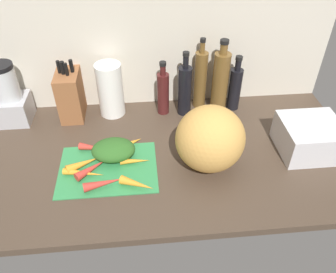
# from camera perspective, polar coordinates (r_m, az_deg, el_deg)

# --- Properties ---
(ground_plane) EXTENTS (1.70, 0.80, 0.03)m
(ground_plane) POSITION_cam_1_polar(r_m,az_deg,el_deg) (1.38, -3.51, -3.22)
(ground_plane) COLOR #47382B
(wall_back) EXTENTS (1.70, 0.03, 0.60)m
(wall_back) POSITION_cam_1_polar(r_m,az_deg,el_deg) (1.53, -4.69, 15.54)
(wall_back) COLOR beige
(wall_back) RESTS_ON ground_plane
(cutting_board) EXTENTS (0.37, 0.28, 0.01)m
(cutting_board) POSITION_cam_1_polar(r_m,az_deg,el_deg) (1.31, -10.05, -5.31)
(cutting_board) COLOR #338C4C
(cutting_board) RESTS_ON ground_plane
(carrot_0) EXTENTS (0.12, 0.11, 0.03)m
(carrot_0) POSITION_cam_1_polar(r_m,az_deg,el_deg) (1.30, -12.77, -5.29)
(carrot_0) COLOR red
(carrot_0) RESTS_ON cutting_board
(carrot_1) EXTENTS (0.10, 0.08, 0.03)m
(carrot_1) POSITION_cam_1_polar(r_m,az_deg,el_deg) (1.38, -6.33, -1.14)
(carrot_1) COLOR orange
(carrot_1) RESTS_ON cutting_board
(carrot_2) EXTENTS (0.15, 0.07, 0.03)m
(carrot_2) POSITION_cam_1_polar(r_m,az_deg,el_deg) (1.23, -10.74, -7.71)
(carrot_2) COLOR red
(carrot_2) RESTS_ON cutting_board
(carrot_3) EXTENTS (0.12, 0.04, 0.03)m
(carrot_3) POSITION_cam_1_polar(r_m,az_deg,el_deg) (1.36, -8.38, -2.09)
(carrot_3) COLOR orange
(carrot_3) RESTS_ON cutting_board
(carrot_4) EXTENTS (0.13, 0.08, 0.03)m
(carrot_4) POSITION_cam_1_polar(r_m,az_deg,el_deg) (1.22, -5.24, -7.95)
(carrot_4) COLOR orange
(carrot_4) RESTS_ON cutting_board
(carrot_5) EXTENTS (0.13, 0.09, 0.04)m
(carrot_5) POSITION_cam_1_polar(r_m,az_deg,el_deg) (1.32, -14.08, -4.45)
(carrot_5) COLOR orange
(carrot_5) RESTS_ON cutting_board
(carrot_6) EXTENTS (0.13, 0.06, 0.03)m
(carrot_6) POSITION_cam_1_polar(r_m,az_deg,el_deg) (1.38, -12.24, -1.89)
(carrot_6) COLOR red
(carrot_6) RESTS_ON cutting_board
(carrot_7) EXTENTS (0.17, 0.09, 0.03)m
(carrot_7) POSITION_cam_1_polar(r_m,az_deg,el_deg) (1.38, -8.29, -1.55)
(carrot_7) COLOR orange
(carrot_7) RESTS_ON cutting_board
(carrot_8) EXTENTS (0.11, 0.03, 0.03)m
(carrot_8) POSITION_cam_1_polar(r_m,az_deg,el_deg) (1.31, -5.55, -4.11)
(carrot_8) COLOR orange
(carrot_8) RESTS_ON cutting_board
(carrot_9) EXTENTS (0.16, 0.06, 0.03)m
(carrot_9) POSITION_cam_1_polar(r_m,az_deg,el_deg) (1.29, -13.96, -6.00)
(carrot_9) COLOR orange
(carrot_9) RESTS_ON cutting_board
(carrot_greens_pile) EXTENTS (0.17, 0.13, 0.07)m
(carrot_greens_pile) POSITION_cam_1_polar(r_m,az_deg,el_deg) (1.33, -9.17, -2.24)
(carrot_greens_pile) COLOR #2D6023
(carrot_greens_pile) RESTS_ON cutting_board
(winter_squash) EXTENTS (0.25, 0.24, 0.25)m
(winter_squash) POSITION_cam_1_polar(r_m,az_deg,el_deg) (1.24, 7.07, -0.41)
(winter_squash) COLOR gold
(winter_squash) RESTS_ON ground_plane
(knife_block) EXTENTS (0.10, 0.17, 0.27)m
(knife_block) POSITION_cam_1_polar(r_m,az_deg,el_deg) (1.57, -16.05, 6.83)
(knife_block) COLOR brown
(knife_block) RESTS_ON ground_plane
(blender_appliance) EXTENTS (0.14, 0.14, 0.28)m
(blender_appliance) POSITION_cam_1_polar(r_m,az_deg,el_deg) (1.62, -25.08, 5.94)
(blender_appliance) COLOR #B2B2B7
(blender_appliance) RESTS_ON ground_plane
(paper_towel_roll) EXTENTS (0.11, 0.11, 0.25)m
(paper_towel_roll) POSITION_cam_1_polar(r_m,az_deg,el_deg) (1.54, -9.66, 7.74)
(paper_towel_roll) COLOR white
(paper_towel_roll) RESTS_ON ground_plane
(bottle_0) EXTENTS (0.05, 0.05, 0.26)m
(bottle_0) POSITION_cam_1_polar(r_m,az_deg,el_deg) (1.53, -0.83, 7.46)
(bottle_0) COLOR #471919
(bottle_0) RESTS_ON ground_plane
(bottle_1) EXTENTS (0.06, 0.06, 0.30)m
(bottle_1) POSITION_cam_1_polar(r_m,az_deg,el_deg) (1.52, 2.83, 7.87)
(bottle_1) COLOR black
(bottle_1) RESTS_ON ground_plane
(bottle_2) EXTENTS (0.06, 0.06, 0.33)m
(bottle_2) POSITION_cam_1_polar(r_m,az_deg,el_deg) (1.57, 5.45, 9.58)
(bottle_2) COLOR brown
(bottle_2) RESTS_ON ground_plane
(bottle_3) EXTENTS (0.07, 0.07, 0.34)m
(bottle_3) POSITION_cam_1_polar(r_m,az_deg,el_deg) (1.54, 8.76, 9.09)
(bottle_3) COLOR brown
(bottle_3) RESTS_ON ground_plane
(bottle_4) EXTENTS (0.06, 0.06, 0.26)m
(bottle_4) POSITION_cam_1_polar(r_m,az_deg,el_deg) (1.59, 11.17, 8.08)
(bottle_4) COLOR black
(bottle_4) RESTS_ON ground_plane
(dish_rack) EXTENTS (0.23, 0.22, 0.13)m
(dish_rack) POSITION_cam_1_polar(r_m,az_deg,el_deg) (1.45, 22.67, -0.12)
(dish_rack) COLOR silver
(dish_rack) RESTS_ON ground_plane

